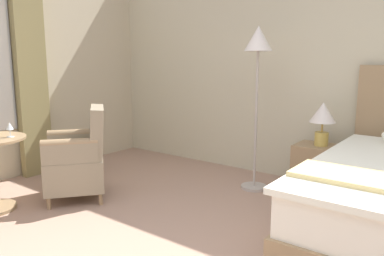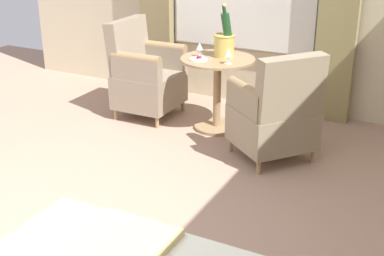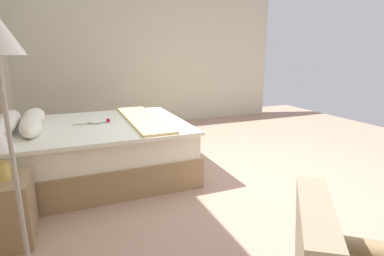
{
  "view_description": "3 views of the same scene",
  "coord_description": "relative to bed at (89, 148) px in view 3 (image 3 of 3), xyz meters",
  "views": [
    {
      "loc": [
        0.89,
        -1.43,
        1.35
      ],
      "look_at": [
        -0.84,
        0.87,
        0.84
      ],
      "focal_mm": 35.0,
      "sensor_mm": 36.0,
      "label": 1
    },
    {
      "loc": [
        1.7,
        2.0,
        1.92
      ],
      "look_at": [
        -0.69,
        0.78,
        0.82
      ],
      "focal_mm": 50.0,
      "sensor_mm": 36.0,
      "label": 2
    },
    {
      "loc": [
        -2.8,
        1.74,
        1.47
      ],
      "look_at": [
        -0.6,
        0.83,
        0.87
      ],
      "focal_mm": 28.0,
      "sensor_mm": 36.0,
      "label": 3
    }
  ],
  "objects": [
    {
      "name": "ground_plane",
      "position": [
        -0.83,
        -1.58,
        -0.37
      ],
      "size": [
        8.23,
        8.23,
        0.0
      ],
      "primitive_type": "plane",
      "color": "tan"
    },
    {
      "name": "wall_far_side",
      "position": [
        2.59,
        -1.58,
        1.05
      ],
      "size": [
        0.12,
        5.44,
        2.84
      ],
      "color": "beige",
      "rests_on": "ground"
    },
    {
      "name": "bed",
      "position": [
        0.0,
        0.0,
        0.0
      ],
      "size": [
        1.72,
        2.19,
        1.32
      ],
      "color": "#997A55",
      "rests_on": "ground"
    },
    {
      "name": "nightstand",
      "position": [
        -1.1,
        0.7,
        -0.11
      ],
      "size": [
        0.51,
        0.36,
        0.52
      ],
      "color": "#997A55",
      "rests_on": "ground"
    }
  ]
}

